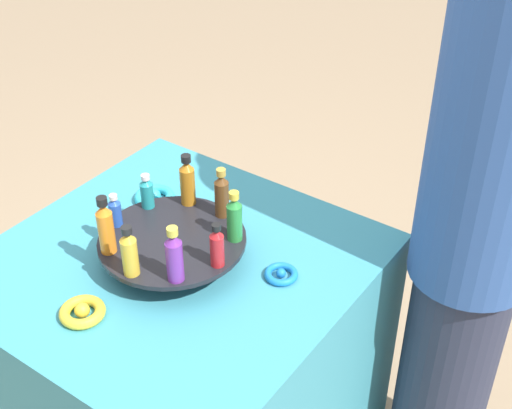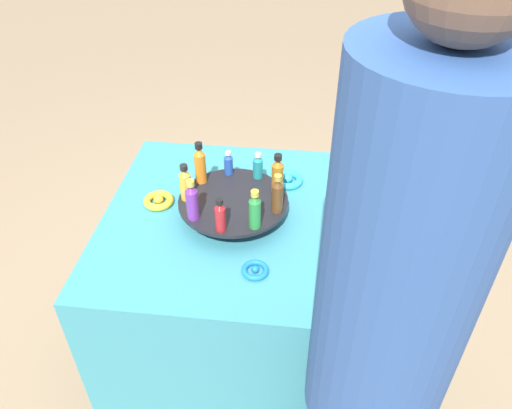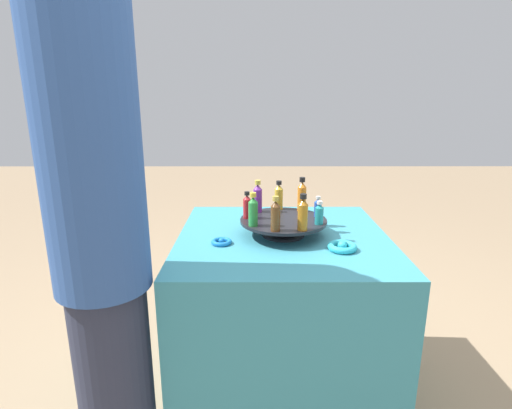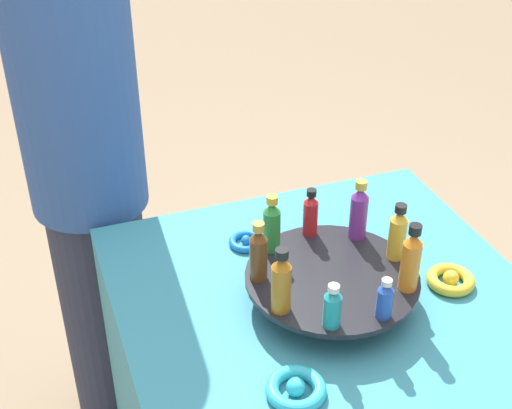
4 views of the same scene
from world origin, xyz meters
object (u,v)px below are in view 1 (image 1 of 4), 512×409
Objects in this scene: bottle_teal at (147,192)px; ribbon_bow_gold at (82,312)px; ribbon_bow_blue at (281,274)px; person_figure at (479,222)px; display_stand at (173,244)px; bottle_gold at (129,252)px; bottle_purple at (174,256)px; bottle_blue at (115,211)px; bottle_brown at (222,194)px; bottle_orange at (106,227)px; bottle_red at (217,246)px; bottle_green at (234,218)px; ribbon_bow_teal at (155,197)px; bottle_amber at (187,181)px.

ribbon_bow_gold is (-0.33, -0.10, -0.10)m from bottle_teal.
ribbon_bow_gold reaches higher than ribbon_bow_blue.
ribbon_bow_blue is 0.48m from person_figure.
display_stand is at bearing -115.63° from bottle_teal.
bottle_gold is 0.10m from bottle_purple.
bottle_brown is (0.18, -0.19, 0.02)m from bottle_blue.
bottle_orange is 0.43m from ribbon_bow_blue.
bottle_red is 0.06× the size of person_figure.
ribbon_bow_teal is (0.08, 0.34, -0.12)m from bottle_green.
bottle_orange reaches higher than bottle_purple.
bottle_brown is (0.15, -0.04, 0.08)m from display_stand.
bottle_purple is 1.25× the size of bottle_red.
bottle_blue reaches higher than ribbon_bow_gold.
bottle_brown is at bearing 34.37° from bottle_red.
ribbon_bow_teal is at bearing 79.36° from bottle_amber.
bottle_green is at bearing -103.44° from ribbon_bow_teal.
bottle_brown is (0.16, 0.11, 0.01)m from bottle_red.
person_figure reaches higher than bottle_blue.
ribbon_bow_gold is 0.47m from ribbon_bow_blue.
bottle_brown is at bearing -65.63° from bottle_teal.
bottle_teal reaches higher than display_stand.
display_stand is 0.18m from bottle_orange.
bottle_blue is at bearing 104.37° from display_stand.
display_stand is at bearing -0.00° from person_figure.
bottle_gold is at bearing -165.63° from bottle_amber.
ribbon_bow_gold is (-0.23, -0.11, -0.10)m from bottle_blue.
display_stand is 2.54× the size of bottle_purple.
bottle_red is at bearing -36.82° from ribbon_bow_gold.
bottle_teal reaches higher than bottle_blue.
bottle_orange is 0.20m from ribbon_bow_gold.
bottle_brown reaches higher than bottle_blue.
display_stand is 0.27m from ribbon_bow_teal.
ribbon_bow_teal is (0.07, 0.46, 0.00)m from ribbon_bow_blue.
bottle_purple is 1.06× the size of bottle_green.
bottle_blue is 0.62× the size of bottle_purple.
bottle_amber reaches higher than ribbon_bow_gold.
bottle_amber is (0.15, 0.21, 0.01)m from bottle_red.
ribbon_bow_gold is at bearing -154.57° from bottle_blue.
ribbon_bow_teal is at bearing 17.79° from bottle_blue.
ribbon_bow_teal is (0.32, 0.22, -0.12)m from bottle_gold.
bottle_gold reaches higher than ribbon_bow_gold.
bottle_amber reaches higher than display_stand.
bottle_brown is 1.30× the size of ribbon_bow_gold.
bottle_orange is 0.26m from bottle_red.
bottle_brown is 0.25m from ribbon_bow_blue.
bottle_blue is 0.05× the size of person_figure.
bottle_orange is at bearing -145.63° from bottle_blue.
bottle_purple is 1.00× the size of bottle_amber.
bottle_green is (0.10, 0.03, 0.01)m from bottle_red.
display_stand is at bearing 164.37° from bottle_brown.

